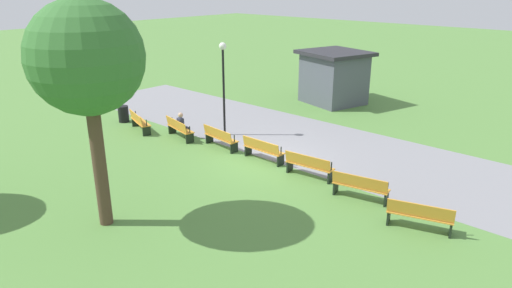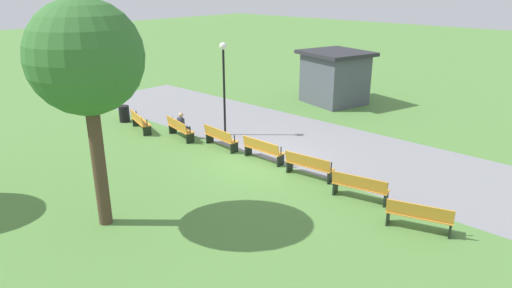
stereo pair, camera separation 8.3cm
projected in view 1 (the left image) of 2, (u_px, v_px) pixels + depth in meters
The scene contains 14 objects.
ground_plane at pixel (264, 160), 17.95m from camera, with size 120.00×120.00×0.00m, color #54843D.
path_paving at pixel (309, 141), 20.07m from camera, with size 27.95×5.79×0.01m, color gray.
bench_0 at pixel (139, 121), 21.26m from camera, with size 1.85×0.99×0.89m.
bench_1 at pixel (179, 128), 20.27m from camera, with size 1.85×0.83×0.89m.
bench_2 at pixel (220, 137), 19.09m from camera, with size 1.83×0.65×0.89m.
bench_3 at pixel (263, 149), 17.74m from camera, with size 1.80×0.47×0.89m.
bench_4 at pixel (309, 165), 16.22m from camera, with size 1.83×0.65×0.89m.
bench_5 at pixel (360, 186), 14.56m from camera, with size 1.85×0.83×0.89m.
bench_6 at pixel (420, 215), 12.76m from camera, with size 1.85×0.99×0.89m.
person_seated at pixel (183, 125), 20.23m from camera, with size 0.40×0.57×1.20m.
tree_0 at pixel (86, 60), 11.71m from camera, with size 3.02×3.02×6.32m.
lamp_post at pixel (223, 72), 19.93m from camera, with size 0.32×0.32×4.16m.
trash_bin at pixel (123, 114), 22.68m from camera, with size 0.51×0.51×0.81m, color black.
kiosk at pixel (334, 77), 25.89m from camera, with size 4.20×4.04×2.95m.
Camera 1 is at (10.92, -12.60, 6.67)m, focal length 32.04 mm.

